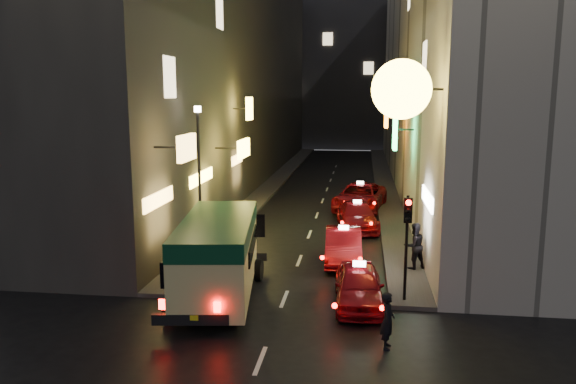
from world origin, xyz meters
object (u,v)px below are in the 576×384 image
at_px(minibus, 218,249).
at_px(taxi_near, 359,283).
at_px(traffic_light, 407,226).
at_px(pedestrian_crossing, 388,317).
at_px(lamp_post, 199,170).

bearing_deg(minibus, taxi_near, 0.21).
bearing_deg(taxi_near, traffic_light, 7.03).
height_order(pedestrian_crossing, lamp_post, lamp_post).
bearing_deg(lamp_post, traffic_light, -28.91).
bearing_deg(lamp_post, pedestrian_crossing, -46.14).
xyz_separation_m(minibus, pedestrian_crossing, (5.50, -3.07, -0.85)).
bearing_deg(lamp_post, taxi_near, -35.13).
height_order(taxi_near, lamp_post, lamp_post).
bearing_deg(traffic_light, lamp_post, 151.09).
height_order(minibus, lamp_post, lamp_post).
height_order(minibus, traffic_light, traffic_light).
distance_m(taxi_near, lamp_post, 8.71).
xyz_separation_m(taxi_near, traffic_light, (1.50, 0.19, 1.92)).
bearing_deg(pedestrian_crossing, taxi_near, 19.22).
distance_m(minibus, traffic_light, 6.28).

